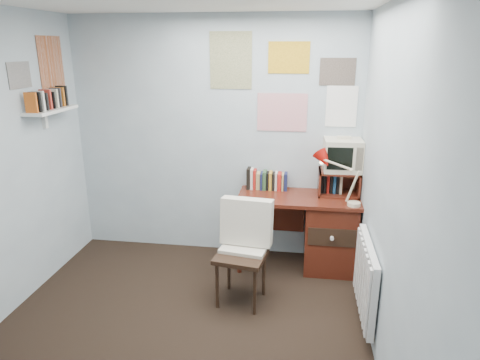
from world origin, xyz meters
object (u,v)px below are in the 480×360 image
(crt_tv, at_px, (343,153))
(radiator, at_px, (366,278))
(tv_riser, at_px, (339,183))
(desk_chair, at_px, (241,256))
(desk_lamp, at_px, (356,183))
(wall_shelf, at_px, (51,110))
(desk, at_px, (324,230))

(crt_tv, height_order, radiator, crt_tv)
(tv_riser, distance_m, radiator, 1.15)
(desk_chair, xyz_separation_m, desk_lamp, (0.99, 0.55, 0.54))
(desk_chair, height_order, wall_shelf, wall_shelf)
(radiator, bearing_deg, crt_tv, 98.07)
(tv_riser, height_order, crt_tv, crt_tv)
(wall_shelf, bearing_deg, radiator, -10.89)
(crt_tv, bearing_deg, radiator, -83.89)
(desk, xyz_separation_m, tv_riser, (0.12, 0.11, 0.48))
(desk, relative_size, crt_tv, 3.32)
(radiator, bearing_deg, desk_chair, 169.73)
(desk_chair, bearing_deg, crt_tv, 53.80)
(crt_tv, height_order, wall_shelf, wall_shelf)
(radiator, bearing_deg, desk_lamp, 93.48)
(desk_chair, distance_m, tv_riser, 1.29)
(wall_shelf, bearing_deg, desk, 8.40)
(desk_chair, height_order, radiator, desk_chair)
(desk_lamp, relative_size, tv_riser, 1.11)
(desk_chair, distance_m, desk_lamp, 1.25)
(desk, xyz_separation_m, desk_lamp, (0.24, -0.20, 0.58))
(desk_lamp, height_order, tv_riser, desk_lamp)
(crt_tv, bearing_deg, desk, -138.64)
(crt_tv, bearing_deg, desk_lamp, -73.97)
(tv_riser, bearing_deg, desk_chair, -135.29)
(desk, distance_m, crt_tv, 0.80)
(desk_lamp, relative_size, wall_shelf, 0.72)
(desk_chair, relative_size, radiator, 1.11)
(wall_shelf, bearing_deg, desk_lamp, 3.75)
(desk, relative_size, desk_chair, 1.35)
(desk, height_order, radiator, desk)
(desk, height_order, wall_shelf, wall_shelf)
(crt_tv, relative_size, radiator, 0.45)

